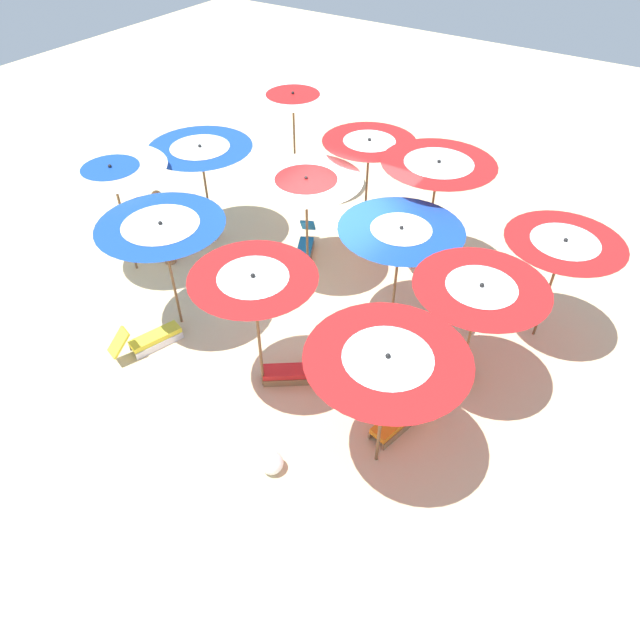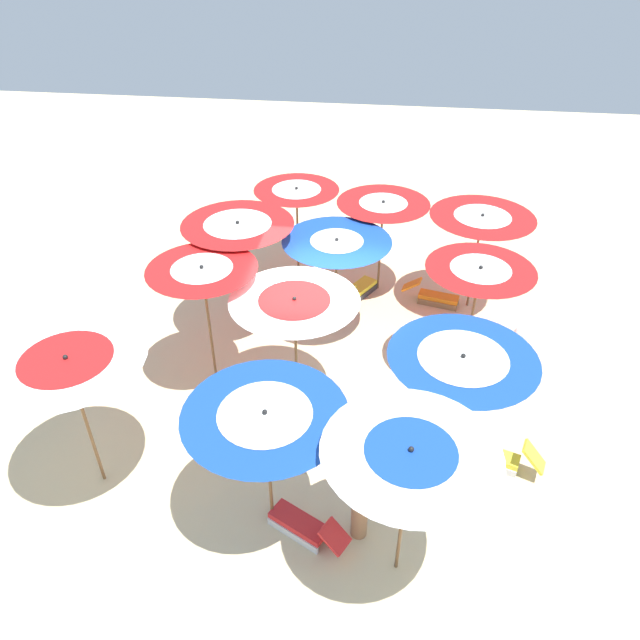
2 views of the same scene
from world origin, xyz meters
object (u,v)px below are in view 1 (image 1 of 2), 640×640
object	(u,v)px
beach_umbrella_10	(163,235)
beach_umbrella_11	(112,175)
lounger_0	(400,417)
lounger_4	(149,339)
beach_umbrella_9	(254,288)
lounger_3	(190,236)
beach_umbrella_8	(387,367)
beach_umbrella_1	(437,172)
beachgoer_0	(163,226)
beach_umbrella_4	(479,298)
beach_ball	(272,463)
beach_umbrella_5	(400,239)
lounger_2	(305,246)
beach_umbrella_2	(369,149)
lounger_1	(297,371)
beach_umbrella_0	(562,250)
beach_umbrella_7	(201,155)
lounger_5	(448,354)
beach_umbrella_3	(293,102)

from	to	relation	value
beach_umbrella_10	beach_umbrella_11	xyz separation A→B (m)	(0.75, 2.03, 0.21)
lounger_0	lounger_4	world-z (taller)	lounger_4
lounger_0	beach_umbrella_11	bearing A→B (deg)	-82.57
beach_umbrella_9	lounger_3	size ratio (longest dim) A/B	1.87
beach_umbrella_8	lounger_3	bearing A→B (deg)	66.43
beach_umbrella_1	beachgoer_0	bearing A→B (deg)	120.42
lounger_3	beach_umbrella_1	bearing A→B (deg)	-40.22
beach_umbrella_4	beach_ball	distance (m)	3.94
beach_umbrella_5	lounger_2	distance (m)	3.34
lounger_4	beach_umbrella_2	bearing A→B (deg)	1.43
beach_umbrella_11	lounger_0	world-z (taller)	beach_umbrella_11
lounger_1	beach_umbrella_5	bearing A→B (deg)	-143.72
lounger_0	beach_umbrella_0	bearing A→B (deg)	173.93
beach_umbrella_0	beach_umbrella_8	size ratio (longest dim) A/B	0.95
beach_umbrella_8	beach_ball	world-z (taller)	beach_umbrella_8
lounger_0	lounger_1	world-z (taller)	lounger_1
beach_umbrella_8	beachgoer_0	world-z (taller)	beach_umbrella_8
beach_umbrella_0	beachgoer_0	bearing A→B (deg)	105.76
beach_umbrella_5	beachgoer_0	size ratio (longest dim) A/B	1.25
beach_umbrella_10	lounger_4	world-z (taller)	beach_umbrella_10
beach_umbrella_10	lounger_2	world-z (taller)	beach_umbrella_10
lounger_1	lounger_3	size ratio (longest dim) A/B	0.99
beachgoer_0	lounger_1	bearing A→B (deg)	-154.72
beach_umbrella_7	lounger_4	distance (m)	4.15
beach_umbrella_1	lounger_5	xyz separation A→B (m)	(-2.28, -1.56, -2.10)
lounger_1	lounger_3	bearing A→B (deg)	-61.69
beach_umbrella_4	lounger_4	size ratio (longest dim) A/B	1.66
beach_umbrella_8	beach_umbrella_9	xyz separation A→B (m)	(0.26, 2.36, 0.08)
beach_umbrella_1	beachgoer_0	size ratio (longest dim) A/B	1.46
beach_umbrella_7	beach_umbrella_0	bearing A→B (deg)	-83.84
beach_umbrella_2	lounger_1	world-z (taller)	beach_umbrella_2
beach_umbrella_5	beach_ball	xyz separation A→B (m)	(-3.91, -0.06, -1.75)
beach_umbrella_8	lounger_0	size ratio (longest dim) A/B	1.72
beach_umbrella_8	beach_umbrella_9	size ratio (longest dim) A/B	0.95
lounger_1	beach_umbrella_7	bearing A→B (deg)	-68.10
beach_umbrella_1	beach_umbrella_2	world-z (taller)	beach_umbrella_1
beach_umbrella_8	lounger_0	xyz separation A→B (m)	(0.77, 0.02, -1.85)
beach_umbrella_2	beach_umbrella_9	xyz separation A→B (m)	(-4.76, -0.75, -0.13)
beach_umbrella_4	lounger_1	xyz separation A→B (m)	(-1.37, 2.42, -1.78)
lounger_1	beach_ball	xyz separation A→B (m)	(-1.71, -0.75, -0.02)
lounger_0	lounger_4	bearing A→B (deg)	-65.96
beach_umbrella_11	lounger_2	distance (m)	4.19
beach_umbrella_11	beachgoer_0	bearing A→B (deg)	-39.68
beach_umbrella_9	lounger_3	world-z (taller)	beach_umbrella_9
beach_umbrella_7	beach_umbrella_9	xyz separation A→B (m)	(-3.03, -3.80, 0.12)
beach_umbrella_3	lounger_4	world-z (taller)	beach_umbrella_3
beach_umbrella_1	lounger_2	size ratio (longest dim) A/B	2.08
beach_umbrella_7	lounger_5	bearing A→B (deg)	-97.24
beach_umbrella_7	lounger_1	size ratio (longest dim) A/B	1.78
beach_umbrella_7	beach_umbrella_10	distance (m)	2.99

